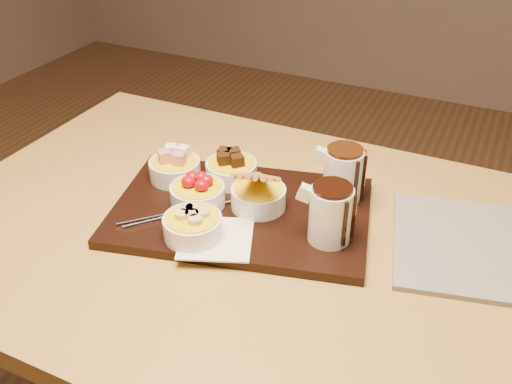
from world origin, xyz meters
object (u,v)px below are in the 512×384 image
at_px(pitcher_dark_chocolate, 330,215).
at_px(pitcher_milk_chocolate, 343,175).
at_px(dining_table, 258,273).
at_px(newspaper, 496,250).
at_px(serving_board, 241,212).
at_px(bowl_strawberries, 198,195).

height_order(pitcher_dark_chocolate, pitcher_milk_chocolate, same).
xyz_separation_m(dining_table, newspaper, (0.39, 0.12, 0.10)).
distance_m(dining_table, pitcher_dark_chocolate, 0.21).
distance_m(dining_table, pitcher_milk_chocolate, 0.24).
relative_size(dining_table, serving_board, 2.61).
xyz_separation_m(serving_board, pitcher_dark_chocolate, (0.17, -0.02, 0.06)).
distance_m(bowl_strawberries, pitcher_dark_chocolate, 0.25).
distance_m(serving_board, bowl_strawberries, 0.08).
bearing_deg(dining_table, serving_board, 149.29).
bearing_deg(pitcher_dark_chocolate, serving_board, 160.02).
bearing_deg(bowl_strawberries, pitcher_milk_chocolate, 30.03).
relative_size(dining_table, pitcher_milk_chocolate, 12.24).
relative_size(bowl_strawberries, newspaper, 0.30).
bearing_deg(bowl_strawberries, serving_board, 17.22).
xyz_separation_m(serving_board, bowl_strawberries, (-0.08, -0.02, 0.03)).
bearing_deg(dining_table, newspaper, 16.77).
xyz_separation_m(bowl_strawberries, newspaper, (0.51, 0.11, -0.03)).
height_order(dining_table, serving_board, serving_board).
xyz_separation_m(serving_board, newspaper, (0.43, 0.09, -0.00)).
relative_size(dining_table, newspaper, 3.58).
height_order(serving_board, pitcher_milk_chocolate, pitcher_milk_chocolate).
height_order(dining_table, pitcher_milk_chocolate, pitcher_milk_chocolate).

